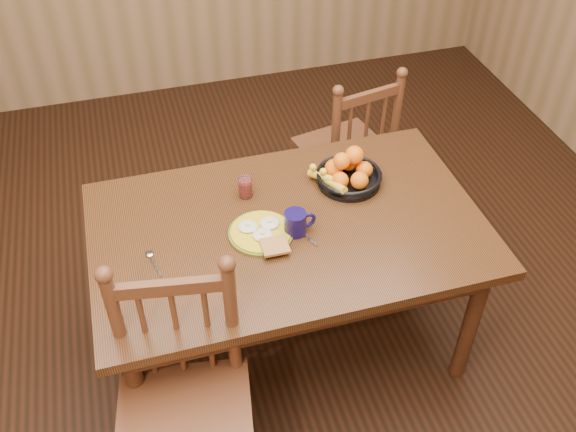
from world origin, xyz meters
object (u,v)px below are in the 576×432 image
object	(u,v)px
chair_far	(348,150)
breakfast_plate	(262,233)
coffee_mug	(296,222)
fruit_bowl	(348,173)
dining_table	(288,240)
chair_near	(184,406)

from	to	relation	value
chair_far	breakfast_plate	bearing A→B (deg)	38.11
chair_far	coffee_mug	xyz separation A→B (m)	(-0.54, -0.82, 0.33)
chair_far	fruit_bowl	bearing A→B (deg)	56.44
dining_table	coffee_mug	xyz separation A→B (m)	(0.02, -0.05, 0.14)
coffee_mug	fruit_bowl	size ratio (longest dim) A/B	0.41
chair_near	breakfast_plate	bearing A→B (deg)	60.28
breakfast_plate	coffee_mug	world-z (taller)	coffee_mug
dining_table	chair_near	world-z (taller)	chair_near
breakfast_plate	dining_table	bearing A→B (deg)	12.95
dining_table	breakfast_plate	distance (m)	0.16
breakfast_plate	coffee_mug	size ratio (longest dim) A/B	2.15
chair_near	fruit_bowl	world-z (taller)	chair_near
dining_table	chair_far	size ratio (longest dim) A/B	1.65
dining_table	breakfast_plate	world-z (taller)	breakfast_plate
breakfast_plate	fruit_bowl	distance (m)	0.50
dining_table	coffee_mug	size ratio (longest dim) A/B	11.96
chair_near	fruit_bowl	distance (m)	1.19
fruit_bowl	coffee_mug	bearing A→B (deg)	-141.54
chair_far	fruit_bowl	world-z (taller)	chair_far
dining_table	chair_far	world-z (taller)	chair_far
breakfast_plate	coffee_mug	xyz separation A→B (m)	(0.14, -0.02, 0.04)
breakfast_plate	chair_far	bearing A→B (deg)	49.73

